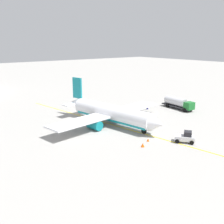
{
  "coord_description": "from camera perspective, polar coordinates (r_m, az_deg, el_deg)",
  "views": [
    {
      "loc": [
        46.57,
        -36.55,
        18.4
      ],
      "look_at": [
        0.0,
        0.0,
        3.0
      ],
      "focal_mm": 43.73,
      "sensor_mm": 36.0,
      "label": 1
    }
  ],
  "objects": [
    {
      "name": "fuel_tanker",
      "position": [
        78.39,
        13.66,
        1.88
      ],
      "size": [
        10.48,
        3.56,
        3.15
      ],
      "color": "#2D2D33",
      "rests_on": "ground"
    },
    {
      "name": "safety_cone_wingtip",
      "position": [
        49.52,
        6.45,
        -6.87
      ],
      "size": [
        0.66,
        0.66,
        0.74
      ],
      "primitive_type": "cone",
      "color": "#F2590F",
      "rests_on": "ground"
    },
    {
      "name": "ground_plane",
      "position": [
        61.99,
        0.0,
        -2.68
      ],
      "size": [
        400.0,
        400.0,
        0.0
      ],
      "primitive_type": "plane",
      "color": "#9E9B96"
    },
    {
      "name": "pushback_tug",
      "position": [
        52.96,
        15.09,
        -5.11
      ],
      "size": [
        4.1,
        3.85,
        2.2
      ],
      "color": "silver",
      "rests_on": "ground"
    },
    {
      "name": "refueling_worker",
      "position": [
        76.39,
        7.41,
        1.15
      ],
      "size": [
        0.6,
        0.63,
        1.71
      ],
      "color": "navy",
      "rests_on": "ground"
    },
    {
      "name": "airplane",
      "position": [
        61.59,
        -0.33,
        -0.25
      ],
      "size": [
        28.49,
        31.61,
        9.64
      ],
      "color": "white",
      "rests_on": "ground"
    },
    {
      "name": "taxi_line_marking",
      "position": [
        61.99,
        0.0,
        -2.68
      ],
      "size": [
        63.97,
        9.47,
        0.01
      ],
      "primitive_type": "cube",
      "rotation": [
        0.0,
        0.0,
        0.14
      ],
      "color": "yellow",
      "rests_on": "ground"
    },
    {
      "name": "safety_cone_nose",
      "position": [
        52.31,
        7.55,
        -5.81
      ],
      "size": [
        0.51,
        0.51,
        0.57
      ],
      "primitive_type": "cone",
      "color": "#F2590F",
      "rests_on": "ground"
    }
  ]
}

